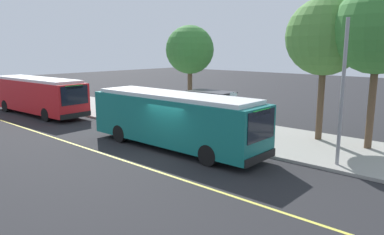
# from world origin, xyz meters

# --- Properties ---
(ground_plane) EXTENTS (120.00, 120.00, 0.00)m
(ground_plane) POSITION_xyz_m (0.00, 0.00, 0.00)
(ground_plane) COLOR #232326
(sidewalk_curb) EXTENTS (44.00, 6.40, 0.15)m
(sidewalk_curb) POSITION_xyz_m (0.00, 6.00, 0.07)
(sidewalk_curb) COLOR gray
(sidewalk_curb) RESTS_ON ground_plane
(lane_stripe_center) EXTENTS (36.00, 0.14, 0.01)m
(lane_stripe_center) POSITION_xyz_m (0.00, -2.20, 0.00)
(lane_stripe_center) COLOR #E0D64C
(lane_stripe_center) RESTS_ON ground_plane
(transit_bus_main) EXTENTS (10.66, 2.69, 2.95)m
(transit_bus_main) POSITION_xyz_m (-0.64, 1.01, 1.62)
(transit_bus_main) COLOR #146B66
(transit_bus_main) RESTS_ON ground_plane
(transit_bus_second) EXTENTS (10.77, 3.08, 2.95)m
(transit_bus_second) POSITION_xyz_m (-16.02, 0.88, 1.62)
(transit_bus_second) COLOR red
(transit_bus_second) RESTS_ON ground_plane
(bus_shelter) EXTENTS (2.90, 1.60, 2.48)m
(bus_shelter) POSITION_xyz_m (-1.75, 5.43, 1.92)
(bus_shelter) COLOR #333338
(bus_shelter) RESTS_ON sidewalk_curb
(waiting_bench) EXTENTS (1.60, 0.48, 0.95)m
(waiting_bench) POSITION_xyz_m (-1.82, 5.32, 0.63)
(waiting_bench) COLOR brown
(waiting_bench) RESTS_ON sidewalk_curb
(route_sign_post) EXTENTS (0.44, 0.08, 2.80)m
(route_sign_post) POSITION_xyz_m (1.33, 3.60, 1.96)
(route_sign_post) COLOR #333338
(route_sign_post) RESTS_ON sidewalk_curb
(pedestrian_commuter) EXTENTS (0.24, 0.40, 1.69)m
(pedestrian_commuter) POSITION_xyz_m (-0.57, 4.63, 1.12)
(pedestrian_commuter) COLOR #282D47
(pedestrian_commuter) RESTS_ON sidewalk_curb
(street_tree_near_shelter) EXTENTS (4.24, 4.24, 7.87)m
(street_tree_near_shelter) POSITION_xyz_m (4.53, 7.52, 5.88)
(street_tree_near_shelter) COLOR brown
(street_tree_near_shelter) RESTS_ON sidewalk_curb
(street_tree_upstreet) EXTENTS (3.70, 3.70, 6.88)m
(street_tree_upstreet) POSITION_xyz_m (-6.40, 8.58, 5.15)
(street_tree_upstreet) COLOR brown
(street_tree_upstreet) RESTS_ON sidewalk_curb
(street_tree_downstreet) EXTENTS (4.47, 4.47, 8.30)m
(street_tree_downstreet) POSITION_xyz_m (7.24, 7.40, 6.19)
(street_tree_downstreet) COLOR brown
(street_tree_downstreet) RESTS_ON sidewalk_curb
(utility_pole) EXTENTS (0.16, 0.16, 6.40)m
(utility_pole) POSITION_xyz_m (7.08, 3.58, 3.35)
(utility_pole) COLOR gray
(utility_pole) RESTS_ON sidewalk_curb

